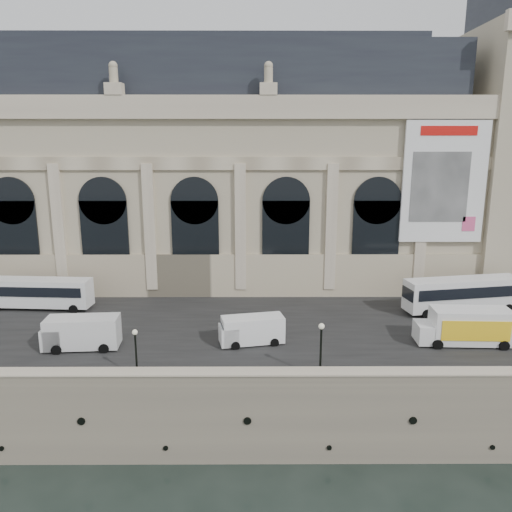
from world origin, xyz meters
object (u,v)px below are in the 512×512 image
(bus_left, at_px, (38,292))
(bus_right, at_px, (462,294))
(van_b, at_px, (78,333))
(lamp_left, at_px, (136,355))
(box_truck, at_px, (465,327))
(lamp_right, at_px, (321,351))
(van_c, at_px, (249,330))

(bus_left, bearing_deg, bus_right, -1.52)
(bus_left, bearing_deg, van_b, -53.32)
(lamp_left, bearing_deg, box_truck, 13.34)
(box_truck, height_order, lamp_left, lamp_left)
(van_b, bearing_deg, bus_right, 14.16)
(bus_left, distance_m, bus_right, 44.18)
(van_b, height_order, lamp_right, lamp_right)
(van_b, bearing_deg, bus_left, 126.68)
(bus_left, xyz_separation_m, lamp_left, (13.96, -15.96, 0.11))
(bus_left, relative_size, bus_right, 0.90)
(van_c, xyz_separation_m, lamp_right, (5.39, -6.49, 0.90))
(lamp_left, relative_size, lamp_right, 0.90)
(bus_right, bearing_deg, van_c, -159.38)
(van_b, distance_m, van_c, 14.53)
(box_truck, relative_size, lamp_right, 1.86)
(bus_left, height_order, box_truck, bus_left)
(bus_left, distance_m, lamp_left, 21.21)
(box_truck, distance_m, lamp_left, 27.80)
(bus_left, relative_size, lamp_left, 2.88)
(van_c, xyz_separation_m, box_truck, (18.78, -0.12, 0.35))
(bus_right, distance_m, van_c, 23.45)
(van_c, relative_size, lamp_right, 1.35)
(box_truck, xyz_separation_m, lamp_left, (-27.05, -6.42, 0.33))
(van_c, distance_m, lamp_right, 8.49)
(lamp_left, height_order, lamp_right, lamp_right)
(bus_right, relative_size, van_c, 2.13)
(lamp_right, bearing_deg, lamp_left, -179.81)
(lamp_left, bearing_deg, bus_right, 26.09)
(bus_right, relative_size, van_b, 1.94)
(van_c, bearing_deg, lamp_left, -141.67)
(box_truck, bearing_deg, lamp_right, -154.56)
(bus_left, distance_m, van_c, 24.15)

